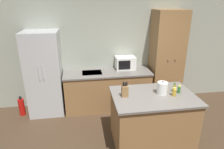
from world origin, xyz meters
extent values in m
cube|color=#9EA393|center=(0.00, 2.33, 1.30)|extent=(7.20, 0.06, 2.60)
cube|color=#B7BABC|center=(-1.72, 1.97, 0.93)|extent=(0.73, 0.65, 1.86)
cylinder|color=silver|center=(-1.76, 1.63, 1.08)|extent=(0.02, 0.02, 0.30)
cylinder|color=silver|center=(-1.68, 1.63, 1.08)|extent=(0.02, 0.02, 0.30)
cube|color=olive|center=(-0.33, 1.97, 0.44)|extent=(1.96, 0.67, 0.87)
cube|color=slate|center=(-0.33, 1.97, 0.89)|extent=(2.00, 0.71, 0.03)
cube|color=#9EA0A3|center=(-0.69, 1.97, 0.90)|extent=(0.44, 0.34, 0.01)
cube|color=olive|center=(1.10, 2.03, 1.13)|extent=(0.71, 0.54, 2.26)
sphere|color=black|center=(1.01, 1.75, 1.18)|extent=(0.02, 0.02, 0.02)
sphere|color=black|center=(1.19, 1.75, 1.18)|extent=(0.02, 0.02, 0.02)
cube|color=olive|center=(0.28, 0.58, 0.46)|extent=(1.35, 0.92, 0.91)
cube|color=slate|center=(0.28, 0.58, 0.93)|extent=(1.41, 0.98, 0.03)
cube|color=white|center=(0.12, 2.11, 1.06)|extent=(0.46, 0.33, 0.29)
cube|color=black|center=(0.06, 1.94, 1.06)|extent=(0.27, 0.01, 0.21)
cube|color=olive|center=(-0.22, 0.61, 1.04)|extent=(0.11, 0.08, 0.19)
cylinder|color=black|center=(-0.25, 0.60, 1.17)|extent=(0.02, 0.02, 0.08)
cylinder|color=black|center=(-0.24, 0.62, 1.17)|extent=(0.02, 0.02, 0.07)
cylinder|color=black|center=(-0.22, 0.60, 1.17)|extent=(0.02, 0.02, 0.06)
cylinder|color=black|center=(-0.20, 0.62, 1.17)|extent=(0.02, 0.02, 0.06)
cylinder|color=black|center=(-0.19, 0.61, 1.18)|extent=(0.02, 0.02, 0.08)
cylinder|color=gold|center=(0.67, 0.66, 1.02)|extent=(0.04, 0.04, 0.14)
cylinder|color=#286628|center=(0.67, 0.66, 1.10)|extent=(0.03, 0.03, 0.03)
cylinder|color=gold|center=(0.60, 0.51, 1.01)|extent=(0.06, 0.06, 0.12)
cylinder|color=#E5DB4C|center=(0.60, 0.51, 1.08)|extent=(0.05, 0.05, 0.03)
cylinder|color=#337033|center=(0.73, 0.60, 1.01)|extent=(0.05, 0.05, 0.12)
cylinder|color=#E5DB4C|center=(0.73, 0.60, 1.08)|extent=(0.04, 0.04, 0.03)
cylinder|color=white|center=(0.43, 0.62, 1.05)|extent=(0.18, 0.18, 0.21)
sphere|color=#262628|center=(0.43, 0.62, 1.17)|extent=(0.02, 0.02, 0.02)
cylinder|color=red|center=(-2.29, 1.90, 0.19)|extent=(0.13, 0.13, 0.39)
cylinder|color=black|center=(-2.29, 1.90, 0.42)|extent=(0.06, 0.06, 0.07)
camera|label=1|loc=(-0.89, -2.30, 2.47)|focal=32.00mm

